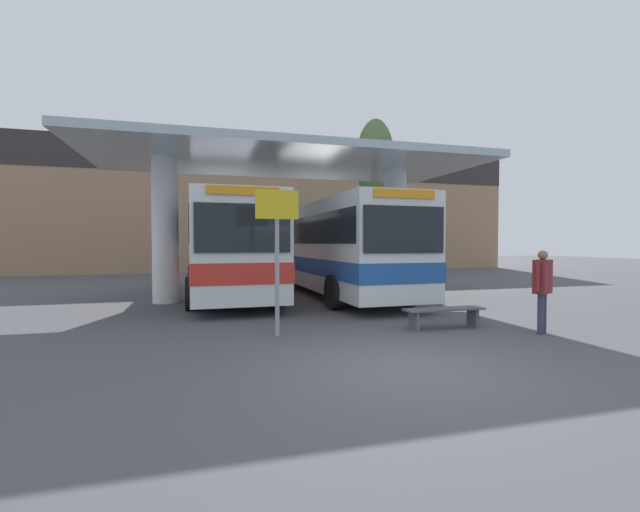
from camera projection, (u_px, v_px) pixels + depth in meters
ground_plane at (407, 368)px, 6.60m from camera, size 100.00×100.00×0.00m
townhouse_backdrop at (245, 198)px, 28.70m from camera, size 40.00×0.58×8.56m
station_canopy at (289, 178)px, 14.96m from camera, size 13.19×6.36×4.96m
transit_bus_left_bay at (227, 245)px, 15.68m from camera, size 2.92×10.54×3.39m
transit_bus_center_bay at (337, 245)px, 15.78m from camera, size 2.86×10.38×3.33m
waiting_bench_near_pillar at (444, 313)px, 9.69m from camera, size 1.89×0.44×0.46m
info_sign_platform at (277, 232)px, 8.89m from camera, size 0.90×0.09×3.04m
pedestrian_waiting at (542, 283)px, 9.10m from camera, size 0.62×0.45×1.78m
poplar_tree_behind_left at (375, 164)px, 25.28m from camera, size 2.27×2.27×9.29m
parked_car_street at (264, 260)px, 25.32m from camera, size 4.16×2.08×2.00m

